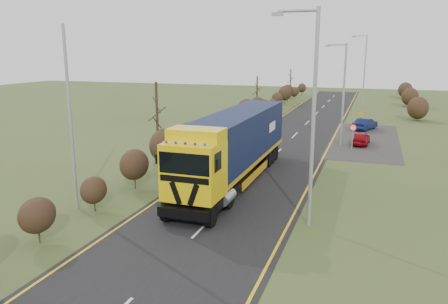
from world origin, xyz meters
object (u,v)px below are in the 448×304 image
car_red_hatchback (361,138)px  car_blue_sedan (365,124)px  lorry (235,143)px  streetlight_near (311,110)px  speed_sign (353,132)px

car_red_hatchback → car_blue_sedan: (0.14, 7.85, 0.03)m
lorry → car_blue_sedan: bearing=72.3°
car_red_hatchback → streetlight_near: streetlight_near is taller
lorry → car_red_hatchback: bearing=64.1°
speed_sign → streetlight_near: bearing=-93.7°
car_blue_sedan → speed_sign: speed_sign is taller
lorry → car_red_hatchback: lorry is taller
streetlight_near → speed_sign: bearing=86.3°
car_red_hatchback → lorry: bearing=68.1°
car_red_hatchback → car_blue_sedan: 7.86m
lorry → streetlight_near: 8.18m
car_blue_sedan → speed_sign: 10.25m
streetlight_near → speed_sign: streetlight_near is taller
car_red_hatchback → speed_sign: speed_sign is taller
car_blue_sedan → speed_sign: size_ratio=1.71×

